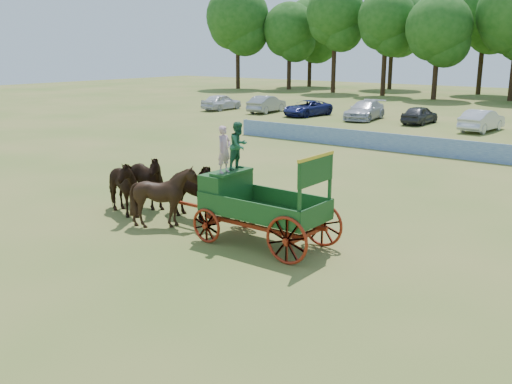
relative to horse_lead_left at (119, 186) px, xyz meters
name	(u,v)px	position (x,y,z in m)	size (l,w,h in m)	color
ground	(233,241)	(5.18, 0.19, -1.04)	(160.00, 160.00, 0.00)	olive
horse_lead_left	(119,186)	(0.00, 0.00, 0.00)	(1.13, 2.47, 2.09)	black
horse_lead_right	(142,181)	(0.00, 1.10, 0.00)	(1.13, 2.47, 2.09)	black
horse_wheel_left	(165,197)	(2.40, 0.00, 0.00)	(1.69, 1.90, 2.09)	black
horse_wheel_right	(188,190)	(2.40, 1.10, 0.00)	(1.13, 2.47, 2.09)	black
farm_dray	(246,191)	(5.38, 0.58, 0.55)	(6.00, 2.00, 3.65)	maroon
sponsor_banner	(424,146)	(4.18, 18.19, -0.52)	(26.00, 0.08, 1.05)	#1B4092
parked_cars	(443,118)	(1.00, 30.03, -0.29)	(46.64, 7.35, 1.57)	silver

